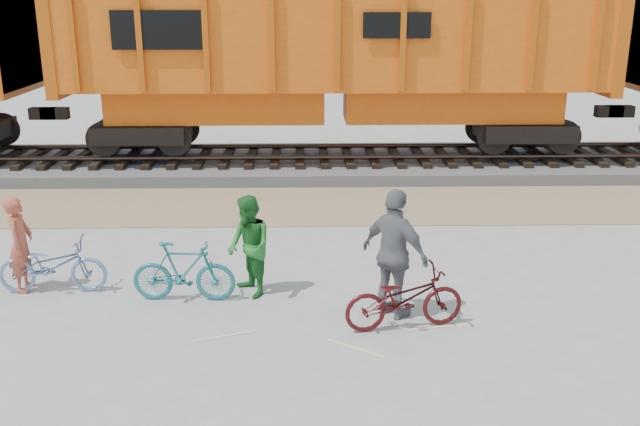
% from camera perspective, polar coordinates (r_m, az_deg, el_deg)
% --- Properties ---
extents(ground, '(120.00, 120.00, 0.00)m').
position_cam_1_polar(ground, '(10.82, -1.84, -7.85)').
color(ground, '#9E9E99').
rests_on(ground, ground).
extents(gravel_strip, '(120.00, 3.00, 0.02)m').
position_cam_1_polar(gravel_strip, '(15.97, -1.68, 0.59)').
color(gravel_strip, '#A08463').
rests_on(gravel_strip, ground).
extents(ballast_bed, '(120.00, 4.00, 0.30)m').
position_cam_1_polar(ballast_bed, '(19.32, -1.63, 3.97)').
color(ballast_bed, slate).
rests_on(ballast_bed, ground).
extents(track, '(120.00, 2.60, 0.24)m').
position_cam_1_polar(track, '(19.24, -1.63, 4.91)').
color(track, black).
rests_on(track, ballast_bed).
extents(hopper_car_center, '(14.00, 3.13, 4.65)m').
position_cam_1_polar(hopper_car_center, '(18.88, 1.16, 12.45)').
color(hopper_car_center, black).
rests_on(hopper_car_center, track).
extents(bicycle_blue, '(1.72, 0.65, 0.89)m').
position_cam_1_polar(bicycle_blue, '(12.08, -20.62, -3.96)').
color(bicycle_blue, '#6581B5').
rests_on(bicycle_blue, ground).
extents(bicycle_teal, '(1.61, 0.53, 0.96)m').
position_cam_1_polar(bicycle_teal, '(11.19, -10.85, -4.62)').
color(bicycle_teal, '#1C6A73').
rests_on(bicycle_teal, ground).
extents(bicycle_maroon, '(1.81, 0.92, 0.91)m').
position_cam_1_polar(bicycle_maroon, '(10.20, 6.76, -6.80)').
color(bicycle_maroon, '#440E10').
rests_on(bicycle_maroon, ground).
extents(person_solo, '(0.40, 0.59, 1.56)m').
position_cam_1_polar(person_solo, '(12.24, -22.85, -2.29)').
color(person_solo, '#AC4C34').
rests_on(person_solo, ground).
extents(person_man, '(0.91, 0.98, 1.61)m').
position_cam_1_polar(person_man, '(11.14, -5.70, -2.70)').
color(person_man, '#1F6A26').
rests_on(person_man, ground).
extents(person_woman, '(1.14, 1.14, 1.94)m').
position_cam_1_polar(person_woman, '(10.36, 6.01, -3.30)').
color(person_woman, slate).
rests_on(person_woman, ground).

